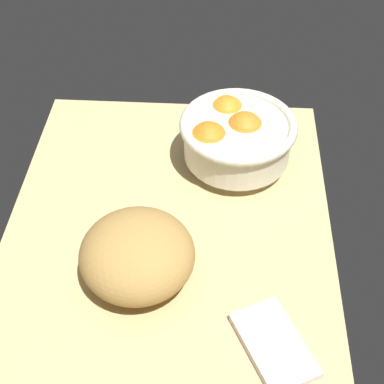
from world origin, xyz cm
name	(u,v)px	position (x,y,z in cm)	size (l,w,h in cm)	color
ground_plane	(168,240)	(0.00, 0.00, -1.50)	(68.57, 52.12, 3.00)	tan
fruit_bowl	(235,136)	(-17.78, 10.29, 5.91)	(20.09, 20.09, 10.22)	silver
bread_loaf	(137,255)	(8.01, -3.50, 4.81)	(16.73, 16.64, 9.63)	#B48744
napkin_folded	(274,345)	(18.83, 15.94, 0.66)	(12.64, 7.31, 1.31)	silver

